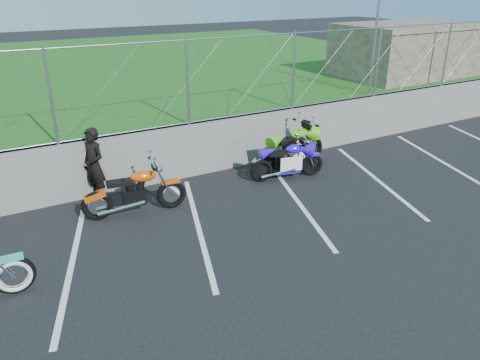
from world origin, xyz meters
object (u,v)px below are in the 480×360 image
person_standing (94,165)px  sportbike_green (294,150)px  sportbike_blue (288,162)px  naked_orange (136,193)px

person_standing → sportbike_green: bearing=61.4°
sportbike_blue → person_standing: 4.49m
sportbike_green → person_standing: (-4.86, 0.59, 0.32)m
naked_orange → person_standing: person_standing is taller
sportbike_blue → person_standing: person_standing is taller
naked_orange → sportbike_blue: bearing=8.5°
sportbike_blue → person_standing: (-4.34, 1.08, 0.40)m
naked_orange → sportbike_blue: 3.80m
sportbike_green → person_standing: 4.91m
person_standing → naked_orange: bearing=5.1°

